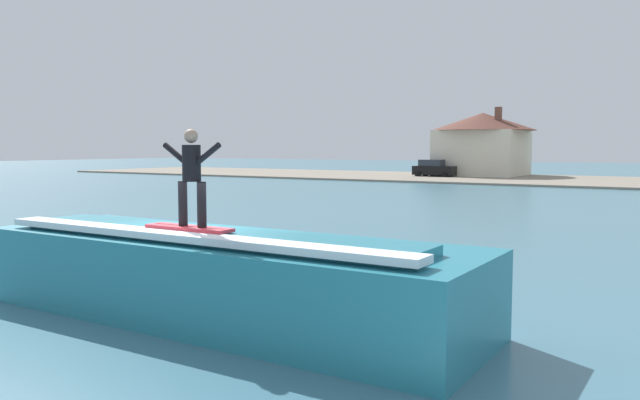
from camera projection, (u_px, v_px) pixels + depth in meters
name	position (u px, v px, depth m)	size (l,w,h in m)	color
ground_plane	(204.00, 309.00, 12.14)	(260.00, 260.00, 0.00)	#417184
wave_crest	(220.00, 276.00, 11.45)	(9.72, 2.92, 1.67)	teal
surfboard	(189.00, 228.00, 11.04)	(1.74, 0.42, 0.06)	#D8333F
surfer	(192.00, 172.00, 10.90)	(1.31, 0.32, 1.69)	black
shoreline_bank	(606.00, 182.00, 55.72)	(120.00, 18.82, 0.18)	gray
car_near_shore	(434.00, 169.00, 64.12)	(4.21, 2.13, 1.86)	black
house_with_chimney	(482.00, 141.00, 66.49)	(10.97, 10.97, 7.19)	beige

